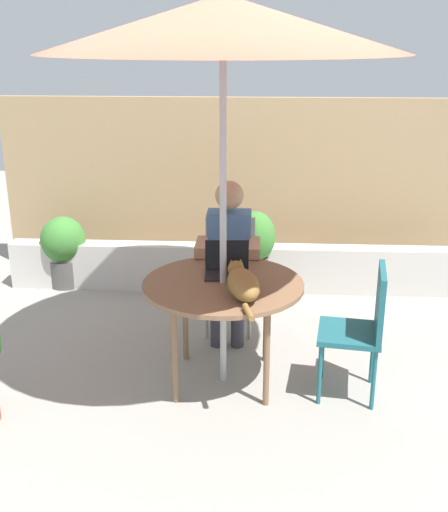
% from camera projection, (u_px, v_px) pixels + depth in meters
% --- Properties ---
extents(ground_plane, '(14.00, 14.00, 0.00)m').
position_uv_depth(ground_plane, '(223.00, 380.00, 4.41)').
color(ground_plane, gray).
extents(fence_back, '(4.69, 0.08, 1.73)m').
position_uv_depth(fence_back, '(237.00, 185.00, 6.30)').
color(fence_back, tan).
rests_on(fence_back, ground).
extents(planter_wall_low, '(4.22, 0.20, 0.44)m').
position_uv_depth(planter_wall_low, '(234.00, 268.00, 5.91)').
color(planter_wall_low, beige).
rests_on(planter_wall_low, ground).
extents(patio_table, '(1.07, 1.07, 0.73)m').
position_uv_depth(patio_table, '(223.00, 290.00, 4.18)').
color(patio_table, brown).
rests_on(patio_table, ground).
extents(patio_umbrella, '(2.18, 2.18, 2.51)m').
position_uv_depth(patio_umbrella, '(223.00, 25.00, 3.63)').
color(patio_umbrella, '#B7B7BC').
rests_on(patio_umbrella, ground).
extents(chair_occupied, '(0.40, 0.40, 0.90)m').
position_uv_depth(chair_occupied, '(230.00, 264.00, 5.08)').
color(chair_occupied, '#B2A899').
rests_on(chair_occupied, ground).
extents(chair_empty, '(0.45, 0.45, 0.90)m').
position_uv_depth(chair_empty, '(363.00, 322.00, 4.06)').
color(chair_empty, '#1E606B').
rests_on(chair_empty, ground).
extents(person_seated, '(0.48, 0.48, 1.24)m').
position_uv_depth(person_seated, '(229.00, 251.00, 4.87)').
color(person_seated, '#4C72A5').
rests_on(person_seated, ground).
extents(laptop, '(0.31, 0.27, 0.21)m').
position_uv_depth(laptop, '(227.00, 265.00, 4.30)').
color(laptop, black).
rests_on(laptop, patio_table).
extents(cat, '(0.28, 0.65, 0.17)m').
position_uv_depth(cat, '(242.00, 283.00, 3.92)').
color(cat, olive).
rests_on(cat, patio_table).
extents(potted_plant_by_chair, '(0.37, 0.37, 0.79)m').
position_uv_depth(potted_plant_by_chair, '(255.00, 247.00, 5.72)').
color(potted_plant_by_chair, '#595654').
rests_on(potted_plant_by_chair, ground).
extents(potted_plant_corner, '(0.42, 0.42, 0.68)m').
position_uv_depth(potted_plant_corner, '(64.00, 248.00, 5.96)').
color(potted_plant_corner, '#595654').
rests_on(potted_plant_corner, ground).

